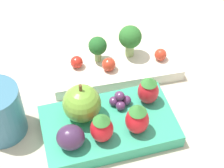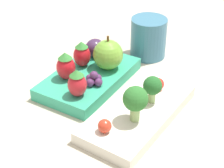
# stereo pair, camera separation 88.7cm
# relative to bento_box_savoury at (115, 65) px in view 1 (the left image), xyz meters

# --- Properties ---
(ground_plane) EXTENTS (4.00, 4.00, 0.00)m
(ground_plane) POSITION_rel_bento_box_savoury_xyz_m (-0.01, -0.06, -0.01)
(ground_plane) COLOR #BCB29E
(bento_box_savoury) EXTENTS (0.23, 0.13, 0.02)m
(bento_box_savoury) POSITION_rel_bento_box_savoury_xyz_m (0.00, 0.00, 0.00)
(bento_box_savoury) COLOR silver
(bento_box_savoury) RESTS_ON ground_plane
(bento_box_fruit) EXTENTS (0.21, 0.15, 0.02)m
(bento_box_fruit) POSITION_rel_bento_box_savoury_xyz_m (-0.02, -0.13, 0.00)
(bento_box_fruit) COLOR #33A87F
(bento_box_fruit) RESTS_ON ground_plane
(broccoli_floret_0) EXTENTS (0.04, 0.04, 0.06)m
(broccoli_floret_0) POSITION_rel_bento_box_savoury_xyz_m (0.03, 0.01, 0.05)
(broccoli_floret_0) COLOR #93B770
(broccoli_floret_0) RESTS_ON bento_box_savoury
(broccoli_floret_1) EXTENTS (0.03, 0.03, 0.05)m
(broccoli_floret_1) POSITION_rel_bento_box_savoury_xyz_m (-0.03, 0.01, 0.04)
(broccoli_floret_1) COLOR #93B770
(broccoli_floret_1) RESTS_ON bento_box_savoury
(cherry_tomato_0) EXTENTS (0.02, 0.02, 0.02)m
(cherry_tomato_0) POSITION_rel_bento_box_savoury_xyz_m (-0.07, -0.01, 0.02)
(cherry_tomato_0) COLOR red
(cherry_tomato_0) RESTS_ON bento_box_savoury
(cherry_tomato_1) EXTENTS (0.02, 0.02, 0.02)m
(cherry_tomato_1) POSITION_rel_bento_box_savoury_xyz_m (-0.01, -0.02, 0.02)
(cherry_tomato_1) COLOR red
(cherry_tomato_1) RESTS_ON bento_box_savoury
(cherry_tomato_2) EXTENTS (0.02, 0.02, 0.02)m
(cherry_tomato_2) POSITION_rel_bento_box_savoury_xyz_m (0.08, -0.00, 0.02)
(cherry_tomato_2) COLOR red
(cherry_tomato_2) RESTS_ON bento_box_savoury
(apple) EXTENTS (0.06, 0.06, 0.07)m
(apple) POSITION_rel_bento_box_savoury_xyz_m (-0.06, -0.12, 0.04)
(apple) COLOR #70A838
(apple) RESTS_ON bento_box_fruit
(strawberry_0) EXTENTS (0.03, 0.03, 0.05)m
(strawberry_0) POSITION_rel_bento_box_savoury_xyz_m (0.04, -0.10, 0.04)
(strawberry_0) COLOR red
(strawberry_0) RESTS_ON bento_box_fruit
(strawberry_1) EXTENTS (0.03, 0.03, 0.05)m
(strawberry_1) POSITION_rel_bento_box_savoury_xyz_m (0.02, -0.15, 0.04)
(strawberry_1) COLOR red
(strawberry_1) RESTS_ON bento_box_fruit
(strawberry_2) EXTENTS (0.03, 0.03, 0.05)m
(strawberry_2) POSITION_rel_bento_box_savoury_xyz_m (-0.04, -0.16, 0.04)
(strawberry_2) COLOR red
(strawberry_2) RESTS_ON bento_box_fruit
(plum) EXTENTS (0.04, 0.04, 0.04)m
(plum) POSITION_rel_bento_box_savoury_xyz_m (-0.08, -0.17, 0.03)
(plum) COLOR #42284C
(plum) RESTS_ON bento_box_fruit
(grape_cluster) EXTENTS (0.04, 0.04, 0.03)m
(grape_cluster) POSITION_rel_bento_box_savoury_xyz_m (-0.00, -0.10, 0.02)
(grape_cluster) COLOR #562D5B
(grape_cluster) RESTS_ON bento_box_fruit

